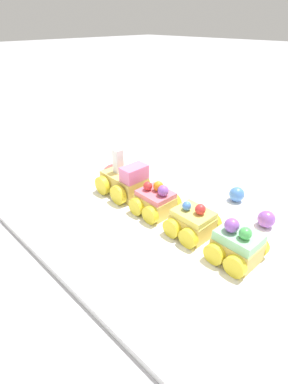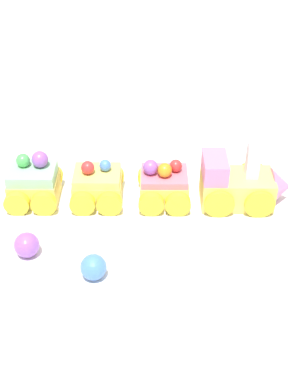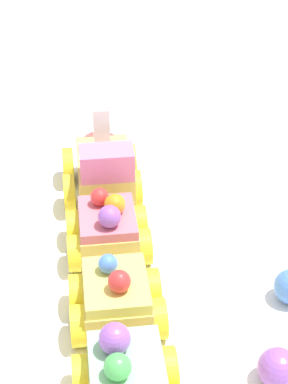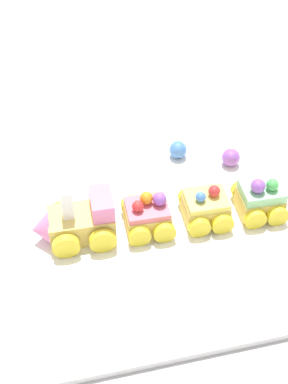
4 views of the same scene
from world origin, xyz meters
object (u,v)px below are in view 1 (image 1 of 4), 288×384
Objects in this scene: cake_car_strawberry at (155,201)px; gumball_blue at (237,194)px; gumball_purple at (266,219)px; cake_car_lemon at (193,223)px; cake_car_mint at (237,246)px; cake_train_locomotive at (121,181)px.

gumball_blue is at bearing -119.22° from cake_car_strawberry.
cake_car_strawberry is at bearing 58.96° from gumball_blue.
gumball_purple is 1.01× the size of gumball_blue.
cake_car_lemon is (-0.09, 0.00, -0.00)m from cake_car_strawberry.
cake_car_strawberry reaches higher than gumball_purple.
cake_train_locomotive is at bearing -0.10° from cake_car_mint.
gumball_blue is at bearing -25.79° from gumball_purple.
cake_car_strawberry reaches higher than gumball_blue.
cake_car_mint reaches higher than cake_car_strawberry.
cake_car_strawberry is 1.00× the size of cake_car_mint.
cake_car_mint is (-0.08, 0.00, 0.00)m from cake_car_lemon.
gumball_blue is at bearing -58.15° from cake_car_mint.
cake_car_mint is at bearing 179.69° from cake_car_lemon.
gumball_purple and gumball_blue have the same top height.
cake_train_locomotive is at bearing 36.62° from gumball_blue.
cake_train_locomotive reaches higher than cake_car_mint.
cake_train_locomotive is 3.95× the size of gumball_purple.
cake_train_locomotive reaches higher than gumball_purple.
gumball_purple is 0.09m from gumball_blue.
cake_train_locomotive reaches higher than cake_car_strawberry.
cake_car_lemon is 2.54× the size of gumball_blue.
gumball_blue is (-0.09, -0.14, -0.01)m from cake_car_strawberry.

